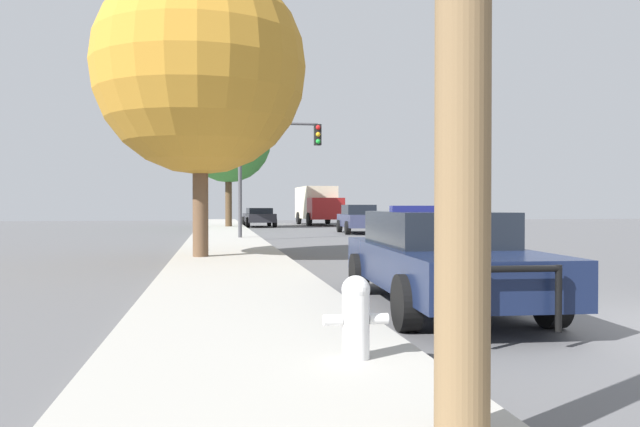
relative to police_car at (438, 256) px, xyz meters
name	(u,v)px	position (x,y,z in m)	size (l,w,h in m)	color
sidewalk_left	(253,338)	(-2.80, -1.98, -0.68)	(3.00, 110.00, 0.13)	#A3A099
police_car	(438,256)	(0.00, 0.00, 0.00)	(2.23, 5.31, 1.48)	#141E3D
fire_hydrant	(356,314)	(-1.98, -3.28, -0.22)	(0.58, 0.25, 0.74)	white
traffic_light	(273,154)	(-0.77, 17.82, 2.91)	(3.55, 0.35, 4.99)	#424247
car_background_distant	(259,216)	(-0.25, 34.26, -0.03)	(2.20, 4.63, 1.30)	black
car_background_oncoming	(359,218)	(4.33, 23.65, 0.05)	(2.12, 4.71, 1.51)	#333856
box_truck	(318,204)	(4.51, 38.36, 0.83)	(2.80, 7.46, 2.91)	maroon
tree_sidewalk_near	(200,69)	(-3.59, 8.12, 4.34)	(5.60, 5.60, 7.77)	brown
tree_sidewalk_far	(228,140)	(-2.37, 31.83, 4.94)	(5.48, 5.48, 8.31)	#4C3823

